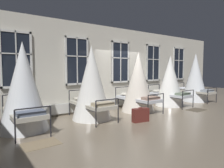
# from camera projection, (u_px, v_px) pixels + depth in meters

# --- Properties ---
(ground) EXTENTS (25.81, 25.81, 0.00)m
(ground) POSITION_uv_depth(u_px,v_px,m) (136.00, 111.00, 8.15)
(ground) COLOR gray
(back_wall_with_windows) EXTENTS (13.90, 0.10, 3.49)m
(back_wall_with_windows) POSITION_uv_depth(u_px,v_px,m) (119.00, 68.00, 8.91)
(back_wall_with_windows) COLOR beige
(back_wall_with_windows) RESTS_ON ground
(window_bank) EXTENTS (9.45, 0.10, 2.84)m
(window_bank) POSITION_uv_depth(u_px,v_px,m) (121.00, 83.00, 8.87)
(window_bank) COLOR black
(window_bank) RESTS_ON ground
(cot_first) EXTENTS (1.34, 1.94, 2.46)m
(cot_first) POSITION_uv_depth(u_px,v_px,m) (24.00, 88.00, 5.46)
(cot_first) COLOR black
(cot_first) RESTS_ON ground
(cot_second) EXTENTS (1.34, 1.95, 2.49)m
(cot_second) POSITION_uv_depth(u_px,v_px,m) (92.00, 84.00, 6.73)
(cot_second) COLOR black
(cot_second) RESTS_ON ground
(cot_third) EXTENTS (1.34, 1.94, 2.38)m
(cot_third) POSITION_uv_depth(u_px,v_px,m) (138.00, 83.00, 7.97)
(cot_third) COLOR black
(cot_third) RESTS_ON ground
(cot_fourth) EXTENTS (1.34, 1.95, 2.32)m
(cot_fourth) POSITION_uv_depth(u_px,v_px,m) (170.00, 81.00, 9.24)
(cot_fourth) COLOR black
(cot_fourth) RESTS_ON ground
(cot_fifth) EXTENTS (1.34, 1.95, 2.53)m
(cot_fifth) POSITION_uv_depth(u_px,v_px,m) (195.00, 78.00, 10.50)
(cot_fifth) COLOR black
(cot_fifth) RESTS_ON ground
(rug_first) EXTENTS (0.81, 0.58, 0.01)m
(rug_first) POSITION_uv_depth(u_px,v_px,m) (41.00, 144.00, 4.51)
(rug_first) COLOR #8E7A5B
(rug_first) RESTS_ON ground
(rug_fourth) EXTENTS (0.81, 0.57, 0.01)m
(rug_fourth) POSITION_uv_depth(u_px,v_px,m) (196.00, 110.00, 8.26)
(rug_fourth) COLOR brown
(rug_fourth) RESTS_ON ground
(suitcase_dark) EXTENTS (0.59, 0.30, 0.47)m
(suitcase_dark) POSITION_uv_depth(u_px,v_px,m) (141.00, 115.00, 6.40)
(suitcase_dark) COLOR #5B231E
(suitcase_dark) RESTS_ON ground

